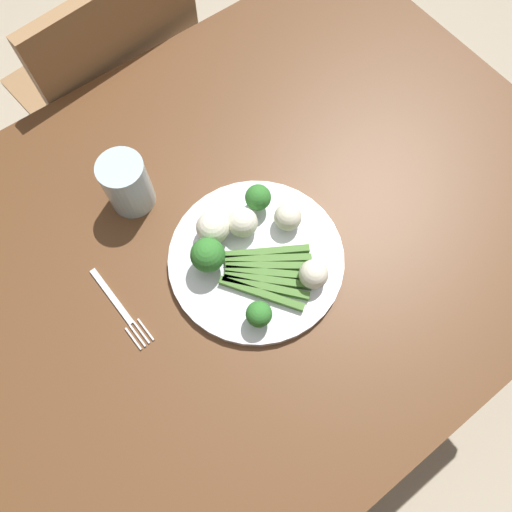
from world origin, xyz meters
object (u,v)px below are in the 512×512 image
dining_table (205,281)px  chair (120,94)px  broccoli_back_right (208,255)px  plate (256,259)px  cauliflower_front (213,228)px  broccoli_left (258,198)px  cauliflower_front_left (243,222)px  fork (120,308)px  water_glass (127,184)px  asparagus_bundle (267,273)px  cauliflower_edge (288,217)px  broccoli_right (259,314)px  cauliflower_back (314,274)px

dining_table → chair: chair is taller
chair → broccoli_back_right: (0.12, 0.61, 0.28)m
plate → cauliflower_front: 0.09m
plate → broccoli_left: size_ratio=5.42×
cauliflower_front_left → fork: bearing=-2.7°
chair → water_glass: bearing=64.0°
dining_table → asparagus_bundle: size_ratio=8.95×
asparagus_bundle → cauliflower_front: bearing=146.3°
cauliflower_edge → chair: bearing=-87.3°
plate → asparagus_bundle: 0.04m
fork → broccoli_right: bearing=45.0°
chair → cauliflower_edge: 0.68m
broccoli_right → fork: 0.23m
broccoli_right → cauliflower_back: bearing=-179.5°
water_glass → asparagus_bundle: bearing=110.8°
chair → broccoli_right: 0.79m
chair → cauliflower_front: size_ratio=15.41×
broccoli_right → cauliflower_front_left: 0.16m
broccoli_back_right → water_glass: 0.19m
cauliflower_edge → cauliflower_back: (0.03, 0.11, 0.00)m
dining_table → cauliflower_edge: cauliflower_edge is taller
broccoli_right → cauliflower_edge: (-0.14, -0.11, -0.01)m
broccoli_back_right → broccoli_right: size_ratio=1.36×
dining_table → plate: size_ratio=4.84×
broccoli_back_right → broccoli_right: broccoli_back_right is taller
cauliflower_back → cauliflower_front: 0.18m
cauliflower_front → water_glass: bearing=-64.7°
asparagus_bundle → broccoli_back_right: size_ratio=2.32×
cauliflower_back → water_glass: bearing=-63.9°
cauliflower_back → water_glass: 0.35m
cauliflower_front_left → broccoli_back_right: bearing=13.1°
asparagus_bundle → cauliflower_front_left: (-0.02, -0.09, 0.02)m
cauliflower_front_left → cauliflower_back: (-0.04, 0.14, -0.00)m
broccoli_back_right → cauliflower_front_left: size_ratio=1.35×
broccoli_left → dining_table: bearing=7.9°
plate → cauliflower_front_left: (-0.01, -0.06, 0.03)m
asparagus_bundle → fork: asparagus_bundle is taller
plate → cauliflower_front: size_ratio=5.27×
chair → asparagus_bundle: 0.73m
broccoli_right → cauliflower_front_left: size_ratio=0.99×
cauliflower_front → water_glass: (0.07, -0.15, 0.01)m
cauliflower_edge → fork: bearing=-9.0°
dining_table → water_glass: bearing=-81.9°
broccoli_right → water_glass: bearing=-82.2°
chair → broccoli_back_right: chair is taller
cauliflower_front_left → cauliflower_front: 0.05m
dining_table → cauliflower_back: 0.23m
cauliflower_front_left → broccoli_left: bearing=-157.7°
broccoli_back_right → cauliflower_front: bearing=-132.6°
broccoli_right → cauliflower_edge: 0.18m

